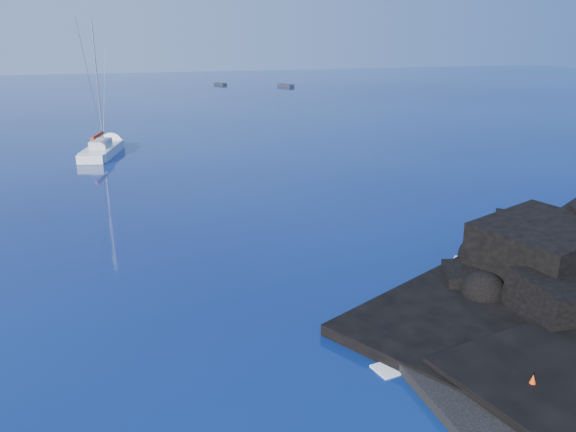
% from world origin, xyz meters
% --- Properties ---
extents(ground, '(400.00, 400.00, 0.00)m').
position_xyz_m(ground, '(0.00, 0.00, 0.00)').
color(ground, '#04053E').
rests_on(ground, ground).
extents(beach, '(9.08, 6.86, 0.70)m').
position_xyz_m(beach, '(4.50, 0.50, 0.00)').
color(beach, black).
rests_on(beach, ground).
extents(surf_foam, '(10.00, 8.00, 0.06)m').
position_xyz_m(surf_foam, '(5.00, 5.00, 0.00)').
color(surf_foam, white).
rests_on(surf_foam, ground).
extents(sailboat, '(6.22, 12.16, 12.57)m').
position_xyz_m(sailboat, '(-5.25, 45.52, 0.00)').
color(sailboat, white).
rests_on(sailboat, ground).
extents(towel, '(1.84, 1.40, 0.04)m').
position_xyz_m(towel, '(4.52, 1.34, 0.37)').
color(towel, silver).
rests_on(towel, beach).
extents(sunbather, '(1.62, 1.06, 0.24)m').
position_xyz_m(sunbather, '(4.52, 1.34, 0.52)').
color(sunbather, tan).
rests_on(sunbather, towel).
extents(marker_cone, '(0.45, 0.45, 0.58)m').
position_xyz_m(marker_cone, '(3.29, -0.38, 0.64)').
color(marker_cone, '#F8480D').
rests_on(marker_cone, beach).
extents(distant_boat_a, '(2.55, 4.32, 0.55)m').
position_xyz_m(distant_boat_a, '(30.68, 130.62, 0.00)').
color(distant_boat_a, '#232327').
rests_on(distant_boat_a, ground).
extents(distant_boat_b, '(2.85, 5.10, 0.65)m').
position_xyz_m(distant_boat_b, '(44.00, 119.09, 0.00)').
color(distant_boat_b, '#26262B').
rests_on(distant_boat_b, ground).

